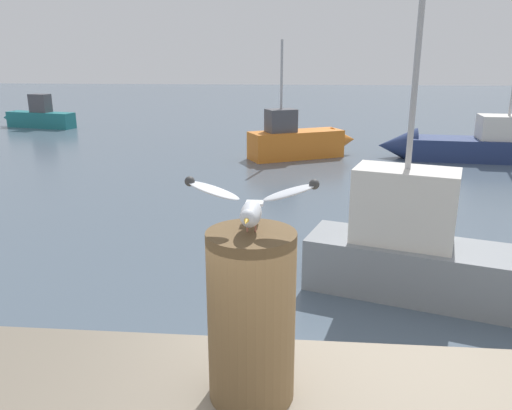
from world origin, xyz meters
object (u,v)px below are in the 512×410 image
seagull (251,206)px  boat_navy (471,145)px  mooring_post (251,317)px  boat_grey (461,261)px  boat_teal (37,117)px  boat_orange (303,141)px

seagull → boat_navy: 16.07m
mooring_post → seagull: size_ratio=1.42×
boat_grey → boat_teal: bearing=131.5°
boat_orange → seagull: bearing=-91.4°
boat_orange → boat_navy: boat_orange is taller
mooring_post → boat_orange: size_ratio=0.21×
boat_orange → boat_grey: boat_grey is taller
boat_grey → boat_navy: size_ratio=0.73×
boat_teal → boat_navy: (18.15, -6.42, -0.01)m
boat_orange → boat_grey: bearing=-78.5°
mooring_post → boat_teal: (-12.31, 21.23, -1.64)m
seagull → boat_grey: bearing=61.6°
mooring_post → boat_teal: 24.60m
boat_grey → boat_teal: (-14.75, 16.70, -0.10)m
seagull → boat_grey: (2.45, 4.53, -2.07)m
mooring_post → boat_orange: bearing=88.6°
mooring_post → boat_teal: size_ratio=0.20×
boat_navy → boat_grey: bearing=-108.3°
mooring_post → boat_grey: bearing=61.6°
seagull → boat_grey: size_ratio=0.13×
boat_orange → boat_navy: (5.49, 0.00, -0.07)m
boat_grey → seagull: bearing=-118.4°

